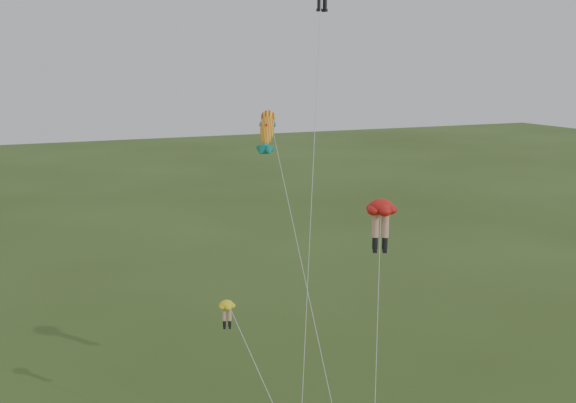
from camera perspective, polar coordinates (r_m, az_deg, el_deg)
name	(u,v)px	position (r m, az deg, el deg)	size (l,w,h in m)	color
legs_kite_red_mid	(381,213)	(33.13, 8.25, -1.05)	(4.25, 6.28, 12.87)	red
legs_kite_yellow	(231,316)	(32.68, -5.07, -10.12)	(3.02, 5.79, 8.02)	yellow
fish_kite	(268,130)	(36.86, -1.83, 6.35)	(1.97, 12.55, 17.24)	yellow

